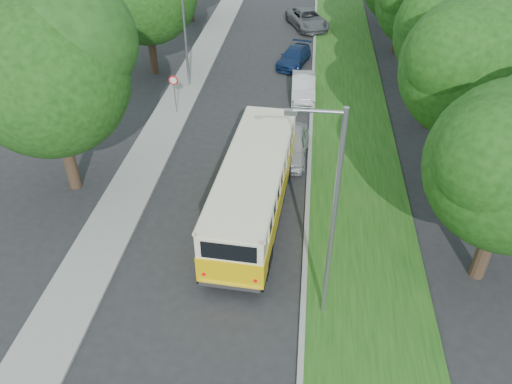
# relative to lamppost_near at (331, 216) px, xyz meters

# --- Properties ---
(ground) EXTENTS (120.00, 120.00, 0.00)m
(ground) POSITION_rel_lamppost_near_xyz_m (-4.21, 2.50, -4.37)
(ground) COLOR #252528
(ground) RESTS_ON ground
(curb) EXTENTS (0.20, 70.00, 0.15)m
(curb) POSITION_rel_lamppost_near_xyz_m (-0.61, 7.50, -4.29)
(curb) COLOR gray
(curb) RESTS_ON ground
(grass_verge) EXTENTS (4.50, 70.00, 0.13)m
(grass_verge) POSITION_rel_lamppost_near_xyz_m (1.74, 7.50, -4.30)
(grass_verge) COLOR #1A4B14
(grass_verge) RESTS_ON ground
(sidewalk) EXTENTS (2.20, 70.00, 0.12)m
(sidewalk) POSITION_rel_lamppost_near_xyz_m (-9.01, 7.50, -4.31)
(sidewalk) COLOR gray
(sidewalk) RESTS_ON ground
(lamppost_near) EXTENTS (1.71, 0.16, 8.00)m
(lamppost_near) POSITION_rel_lamppost_near_xyz_m (0.00, 0.00, 0.00)
(lamppost_near) COLOR gray
(lamppost_near) RESTS_ON ground
(lamppost_far) EXTENTS (1.71, 0.16, 7.50)m
(lamppost_far) POSITION_rel_lamppost_near_xyz_m (-8.91, 18.50, -0.25)
(lamppost_far) COLOR gray
(lamppost_far) RESTS_ON ground
(warning_sign) EXTENTS (0.56, 0.10, 2.50)m
(warning_sign) POSITION_rel_lamppost_near_xyz_m (-8.71, 14.48, -2.66)
(warning_sign) COLOR gray
(warning_sign) RESTS_ON ground
(vintage_bus) EXTENTS (3.19, 10.08, 2.95)m
(vintage_bus) POSITION_rel_lamppost_near_xyz_m (-2.95, 5.22, -2.89)
(vintage_bus) COLOR yellow
(vintage_bus) RESTS_ON ground
(car_silver) EXTENTS (1.90, 4.25, 1.42)m
(car_silver) POSITION_rel_lamppost_near_xyz_m (-1.58, 10.31, -3.66)
(car_silver) COLOR #B6B7BC
(car_silver) RESTS_ON ground
(car_white) EXTENTS (1.61, 4.22, 1.37)m
(car_white) POSITION_rel_lamppost_near_xyz_m (-1.21, 17.69, -3.68)
(car_white) COLOR silver
(car_white) RESTS_ON ground
(car_blue) EXTENTS (2.70, 4.53, 1.23)m
(car_blue) POSITION_rel_lamppost_near_xyz_m (-2.04, 23.05, -3.75)
(car_blue) COLOR navy
(car_blue) RESTS_ON ground
(car_grey) EXTENTS (4.31, 6.01, 1.52)m
(car_grey) POSITION_rel_lamppost_near_xyz_m (-1.32, 31.68, -3.61)
(car_grey) COLOR slate
(car_grey) RESTS_ON ground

